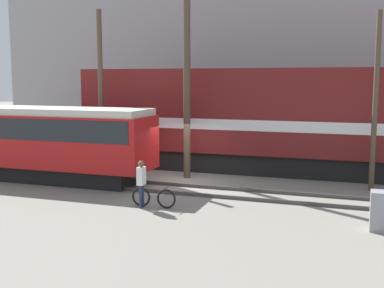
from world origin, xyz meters
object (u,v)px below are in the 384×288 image
Objects in this scene: utility_pole_left at (101,92)px; utility_pole_right at (375,102)px; signal_box at (382,211)px; streetcar at (23,138)px; utility_pole_center at (187,78)px; person at (141,179)px; bicycle at (154,198)px; freight_locomotive at (266,118)px.

utility_pole_right is (12.37, 0.00, -0.29)m from utility_pole_left.
streetcar is at bearing 168.98° from signal_box.
utility_pole_center is 1.27× the size of utility_pole_right.
utility_pole_left reaches higher than streetcar.
utility_pole_center is (-0.22, 5.45, 3.55)m from person.
utility_pole_left is (-4.62, 5.45, 2.86)m from person.
person is at bearing -87.65° from utility_pole_center.
signal_box reaches higher than bicycle.
bicycle is at bearing -83.34° from utility_pole_center.
person is at bearing -49.74° from utility_pole_left.
freight_locomotive is 4.50m from utility_pole_center.
utility_pole_left reaches higher than signal_box.
streetcar is 1.35× the size of utility_pole_center.
utility_pole_center is at bearing 20.11° from streetcar.
streetcar is 7.30× the size of person.
bicycle is 7.53m from signal_box.
bicycle is (7.59, -2.74, -1.52)m from streetcar.
utility_pole_right is 5.99× the size of signal_box.
person is 0.23× the size of utility_pole_right.
utility_pole_left is (-5.01, 5.29, 3.53)m from bicycle.
utility_pole_left reaches higher than person.
streetcar is 1.71× the size of utility_pole_right.
freight_locomotive is 2.00× the size of utility_pole_center.
utility_pole_left is 12.38m from utility_pole_right.
utility_pole_center reaches higher than utility_pole_right.
bicycle is 0.79m from person.
person reaches higher than bicycle.
utility_pole_left is (-7.54, -2.55, 1.26)m from freight_locomotive.
person is at bearing 179.69° from signal_box.
streetcar is at bearing -159.89° from utility_pole_center.
utility_pole_right is 6.26m from signal_box.
bicycle is at bearing 178.43° from signal_box.
utility_pole_right is (7.36, 5.29, 3.24)m from bicycle.
person is at bearing -21.94° from streetcar.
utility_pole_left is (2.58, 2.55, 2.01)m from streetcar.
streetcar is 7.81m from person.
freight_locomotive is at bearing 39.06° from utility_pole_center.
utility_pole_center reaches higher than person.
freight_locomotive is at bearing 69.95° from person.
bicycle is 0.18× the size of utility_pole_center.
utility_pole_right is (14.95, 2.55, 1.73)m from streetcar.
utility_pole_right is (7.98, 0.00, -0.98)m from utility_pole_center.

